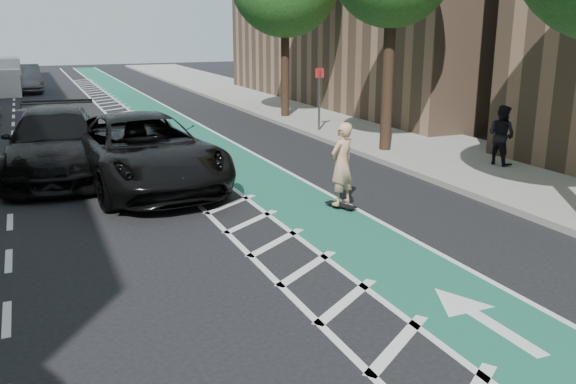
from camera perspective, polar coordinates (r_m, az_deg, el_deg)
ground at (r=10.01m, az=-6.09°, el=-8.44°), size 120.00×120.00×0.00m
bike_lane at (r=20.01m, az=-6.47°, el=3.66°), size 2.00×90.00×0.01m
buffer_strip at (r=19.64m, az=-10.66°, el=3.27°), size 1.40×90.00×0.01m
sidewalk_right at (r=22.70m, az=9.47°, el=5.11°), size 5.00×90.00×0.15m
curb_right at (r=21.49m, az=3.94°, el=4.73°), size 0.12×90.00×0.16m
sign_post at (r=23.32m, az=2.95°, el=8.74°), size 0.35×0.08×2.47m
skateboard at (r=13.86m, az=4.97°, el=-1.22°), size 0.50×0.80×0.10m
skateboarder at (r=13.62m, az=5.06°, el=2.63°), size 0.80×0.68×1.87m
suv_near at (r=16.07m, az=-13.47°, el=3.77°), size 3.68×6.86×1.83m
suv_far at (r=17.95m, az=-20.94°, el=4.31°), size 3.13×6.44×1.81m
car_grey at (r=41.80m, az=-23.42°, el=9.73°), size 2.05×5.19×1.68m
pedestrian at (r=18.45m, az=19.33°, el=5.05°), size 0.80×0.94×1.70m
box_truck at (r=41.33m, az=-25.30°, el=9.65°), size 2.37×5.08×2.10m
barrel_b at (r=23.08m, az=-21.01°, el=5.27°), size 0.61×0.61×0.83m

